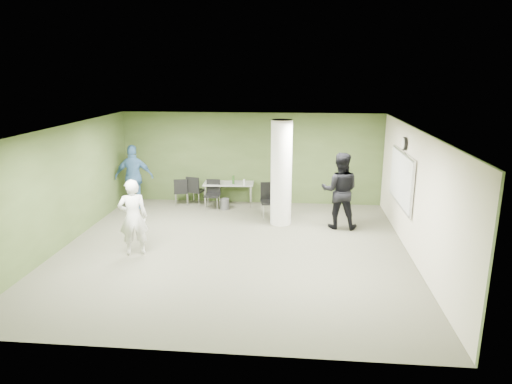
# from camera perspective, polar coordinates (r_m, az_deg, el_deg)

# --- Properties ---
(floor) EXTENTS (8.00, 8.00, 0.00)m
(floor) POSITION_cam_1_polar(r_m,az_deg,el_deg) (10.66, -2.80, -7.21)
(floor) COLOR #515040
(floor) RESTS_ON ground
(ceiling) EXTENTS (8.00, 8.00, 0.00)m
(ceiling) POSITION_cam_1_polar(r_m,az_deg,el_deg) (9.95, -3.00, 7.90)
(ceiling) COLOR white
(ceiling) RESTS_ON wall_back
(wall_back) EXTENTS (8.00, 2.80, 0.02)m
(wall_back) POSITION_cam_1_polar(r_m,az_deg,el_deg) (14.09, -0.57, 4.23)
(wall_back) COLOR #3D4F25
(wall_back) RESTS_ON floor
(wall_left) EXTENTS (0.02, 8.00, 2.80)m
(wall_left) POSITION_cam_1_polar(r_m,az_deg,el_deg) (11.49, -23.06, 0.56)
(wall_left) COLOR #3D4F25
(wall_left) RESTS_ON floor
(wall_right_cream) EXTENTS (0.02, 8.00, 2.80)m
(wall_right_cream) POSITION_cam_1_polar(r_m,az_deg,el_deg) (10.43, 19.40, -0.45)
(wall_right_cream) COLOR beige
(wall_right_cream) RESTS_ON floor
(column) EXTENTS (0.56, 0.56, 2.80)m
(column) POSITION_cam_1_polar(r_m,az_deg,el_deg) (12.07, 3.17, 2.39)
(column) COLOR silver
(column) RESTS_ON floor
(whiteboard) EXTENTS (0.05, 2.30, 1.30)m
(whiteboard) POSITION_cam_1_polar(r_m,az_deg,el_deg) (11.53, 17.69, 1.61)
(whiteboard) COLOR silver
(whiteboard) RESTS_ON wall_right_cream
(wall_clock) EXTENTS (0.06, 0.32, 0.32)m
(wall_clock) POSITION_cam_1_polar(r_m,az_deg,el_deg) (11.37, 18.04, 5.78)
(wall_clock) COLOR black
(wall_clock) RESTS_ON wall_right_cream
(folding_table) EXTENTS (1.54, 0.74, 0.97)m
(folding_table) POSITION_cam_1_polar(r_m,az_deg,el_deg) (13.89, -3.40, 0.94)
(folding_table) COLOR gray
(folding_table) RESTS_ON floor
(wastebasket) EXTENTS (0.27, 0.27, 0.32)m
(wastebasket) POSITION_cam_1_polar(r_m,az_deg,el_deg) (13.67, -3.95, -1.50)
(wastebasket) COLOR #4C4C4C
(wastebasket) RESTS_ON floor
(chair_back_left) EXTENTS (0.50, 0.50, 0.85)m
(chair_back_left) POSITION_cam_1_polar(r_m,az_deg,el_deg) (14.12, -9.35, 0.27)
(chair_back_left) COLOR black
(chair_back_left) RESTS_ON floor
(chair_back_right) EXTENTS (0.55, 0.55, 0.91)m
(chair_back_right) POSITION_cam_1_polar(r_m,az_deg,el_deg) (14.06, -7.68, 0.44)
(chair_back_right) COLOR black
(chair_back_right) RESTS_ON floor
(chair_table_left) EXTENTS (0.45, 0.45, 0.88)m
(chair_table_left) POSITION_cam_1_polar(r_m,az_deg,el_deg) (13.67, -5.42, -0.00)
(chair_table_left) COLOR black
(chair_table_left) RESTS_ON floor
(chair_table_right) EXTENTS (0.59, 0.59, 1.00)m
(chair_table_right) POSITION_cam_1_polar(r_m,az_deg,el_deg) (12.74, 1.70, -0.69)
(chair_table_right) COLOR black
(chair_table_right) RESTS_ON floor
(woman_white) EXTENTS (0.74, 0.61, 1.74)m
(woman_white) POSITION_cam_1_polar(r_m,az_deg,el_deg) (10.48, -15.11, -3.08)
(woman_white) COLOR silver
(woman_white) RESTS_ON floor
(man_black) EXTENTS (1.04, 0.85, 2.01)m
(man_black) POSITION_cam_1_polar(r_m,az_deg,el_deg) (12.02, 10.43, 0.17)
(man_black) COLOR black
(man_black) RESTS_ON floor
(man_blue) EXTENTS (1.17, 0.60, 1.92)m
(man_blue) POSITION_cam_1_polar(r_m,az_deg,el_deg) (14.00, -14.99, 1.81)
(man_blue) COLOR #3B6592
(man_blue) RESTS_ON floor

